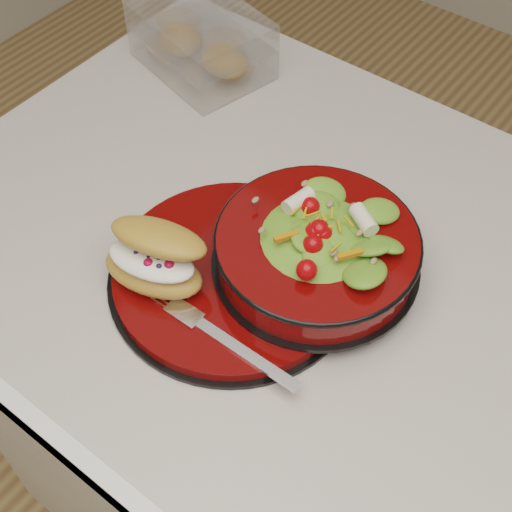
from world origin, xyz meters
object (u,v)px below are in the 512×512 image
Objects in this scene: salad_bowl at (317,244)px; fork at (226,340)px; island_counter at (341,449)px; croissant at (155,258)px; pastry_box at (202,42)px; dinner_plate at (233,274)px.

fork is (-0.02, -0.15, -0.04)m from salad_bowl.
fork reaches higher than island_counter.
croissant is (-0.14, -0.13, -0.00)m from salad_bowl.
pastry_box is at bearing 154.32° from island_counter.
island_counter is 4.90× the size of salad_bowl.
croissant is at bearing -42.90° from pastry_box.
salad_bowl is 1.84× the size of croissant.
salad_bowl is at bearing -6.19° from fork.
fork is (0.06, -0.08, 0.01)m from dinner_plate.
fork is (0.12, -0.02, -0.03)m from croissant.
pastry_box reaches higher than fork.
island_counter is 5.36× the size of pastry_box.
pastry_box is (-0.24, 0.37, -0.01)m from croissant.
dinner_plate is at bearing -151.03° from island_counter.
island_counter is 0.51m from salad_bowl.
croissant reaches higher than island_counter.
pastry_box is (-0.36, 0.39, 0.02)m from fork.
dinner_plate is at bearing 34.39° from fork.
island_counter is at bearing -29.48° from fork.
salad_bowl is 1.09× the size of pastry_box.
croissant reaches higher than dinner_plate.
dinner_plate is 0.10m from fork.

